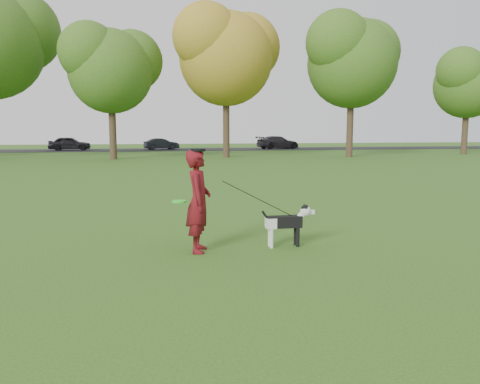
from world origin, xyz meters
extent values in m
plane|color=#285116|center=(0.00, 0.00, 0.00)|extent=(120.00, 120.00, 0.00)
cube|color=black|center=(0.00, 40.00, 0.01)|extent=(120.00, 7.00, 0.02)
imported|color=#5A0C15|center=(-0.74, -0.07, 0.85)|extent=(0.51, 0.68, 1.70)
cube|color=black|center=(0.74, -0.01, 0.44)|extent=(0.61, 0.19, 0.20)
cube|color=silver|center=(0.50, -0.01, 0.42)|extent=(0.17, 0.19, 0.18)
cylinder|color=silver|center=(0.50, -0.08, 0.17)|extent=(0.06, 0.06, 0.33)
cylinder|color=silver|center=(0.50, 0.05, 0.17)|extent=(0.06, 0.06, 0.33)
cylinder|color=black|center=(0.97, -0.08, 0.17)|extent=(0.06, 0.06, 0.33)
cylinder|color=black|center=(0.97, 0.05, 0.17)|extent=(0.06, 0.06, 0.33)
cylinder|color=silver|center=(1.01, -0.01, 0.49)|extent=(0.20, 0.12, 0.22)
sphere|color=silver|center=(1.13, -0.01, 0.61)|extent=(0.19, 0.19, 0.19)
sphere|color=black|center=(1.11, -0.01, 0.65)|extent=(0.15, 0.15, 0.15)
cube|color=silver|center=(1.23, -0.01, 0.59)|extent=(0.12, 0.07, 0.07)
sphere|color=black|center=(1.29, -0.01, 0.59)|extent=(0.04, 0.04, 0.04)
cone|color=black|center=(1.11, -0.06, 0.70)|extent=(0.07, 0.07, 0.08)
cone|color=black|center=(1.11, 0.04, 0.70)|extent=(0.07, 0.07, 0.08)
cylinder|color=black|center=(0.44, -0.01, 0.51)|extent=(0.21, 0.04, 0.28)
cylinder|color=black|center=(0.95, -0.01, 0.50)|extent=(0.13, 0.13, 0.02)
imported|color=black|center=(-9.16, 40.00, 0.68)|extent=(3.94, 1.68, 1.33)
imported|color=black|center=(-0.42, 40.00, 0.58)|extent=(3.61, 2.04, 1.13)
imported|color=#242026|center=(11.66, 40.00, 0.68)|extent=(4.85, 2.80, 1.32)
cylinder|color=#20F41E|center=(-1.06, -0.16, 0.87)|extent=(0.23, 0.23, 0.02)
cylinder|color=black|center=(-0.74, -0.07, 1.68)|extent=(0.25, 0.25, 0.04)
cylinder|color=#38281C|center=(-4.00, 25.50, 2.10)|extent=(0.48, 0.48, 4.20)
sphere|color=#426B1E|center=(-4.00, 25.50, 6.44)|extent=(5.60, 5.60, 5.60)
cylinder|color=#38281C|center=(4.00, 26.50, 2.52)|extent=(0.48, 0.48, 5.04)
sphere|color=#A58426|center=(4.00, 26.50, 7.73)|extent=(6.72, 6.72, 6.72)
cylinder|color=#38281C|center=(13.00, 25.00, 2.42)|extent=(0.48, 0.48, 4.83)
sphere|color=#426B1E|center=(13.00, 25.00, 7.41)|extent=(6.44, 6.44, 6.44)
cylinder|color=#38281C|center=(24.00, 27.00, 1.99)|extent=(0.48, 0.48, 3.99)
sphere|color=#426B1E|center=(24.00, 27.00, 6.12)|extent=(5.32, 5.32, 5.32)
camera|label=1|loc=(-1.49, -7.64, 2.01)|focal=35.00mm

